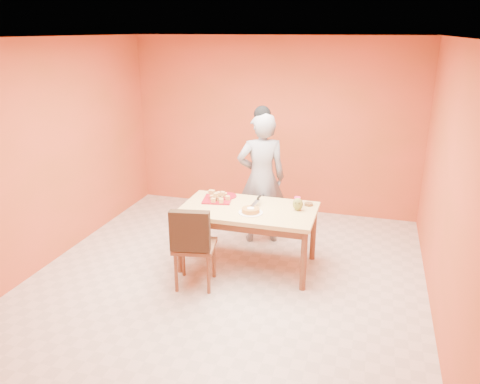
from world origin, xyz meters
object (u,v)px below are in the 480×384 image
(dining_chair, at_px, (194,244))
(egg_ornament, at_px, (298,204))
(person, at_px, (261,179))
(red_dinner_plate, at_px, (226,196))
(pastry_platter, at_px, (218,199))
(sponge_cake, at_px, (251,210))
(magenta_glass, at_px, (297,202))
(dining_table, at_px, (248,215))
(checker_tin, at_px, (309,204))

(dining_chair, relative_size, egg_ornament, 6.48)
(person, height_order, red_dinner_plate, person)
(pastry_platter, distance_m, red_dinner_plate, 0.17)
(sponge_cake, relative_size, magenta_glass, 1.86)
(dining_table, relative_size, dining_chair, 1.63)
(pastry_platter, bearing_deg, red_dinner_plate, 66.97)
(dining_chair, bearing_deg, person, 63.26)
(red_dinner_plate, bearing_deg, sponge_cake, -46.10)
(magenta_glass, distance_m, checker_tin, 0.15)
(pastry_platter, height_order, sponge_cake, sponge_cake)
(dining_table, height_order, egg_ornament, egg_ornament)
(pastry_platter, bearing_deg, magenta_glass, 4.42)
(dining_table, distance_m, egg_ornament, 0.61)
(red_dinner_plate, bearing_deg, egg_ornament, -12.88)
(dining_table, xyz_separation_m, dining_chair, (-0.45, -0.63, -0.16))
(sponge_cake, distance_m, checker_tin, 0.75)
(dining_chair, bearing_deg, dining_table, 44.26)
(dining_chair, height_order, checker_tin, dining_chair)
(magenta_glass, bearing_deg, dining_chair, -139.18)
(dining_table, relative_size, checker_tin, 15.81)
(red_dinner_plate, height_order, sponge_cake, sponge_cake)
(checker_tin, bearing_deg, magenta_glass, -156.28)
(dining_table, xyz_separation_m, checker_tin, (0.68, 0.29, 0.11))
(person, bearing_deg, pastry_platter, 34.84)
(pastry_platter, relative_size, red_dinner_plate, 1.32)
(person, relative_size, pastry_platter, 5.17)
(pastry_platter, bearing_deg, person, 56.37)
(red_dinner_plate, distance_m, egg_ornament, 0.98)
(person, relative_size, magenta_glass, 15.96)
(sponge_cake, xyz_separation_m, egg_ornament, (0.51, 0.24, 0.04))
(egg_ornament, relative_size, checker_tin, 1.50)
(dining_table, distance_m, magenta_glass, 0.61)
(dining_table, bearing_deg, checker_tin, 23.15)
(red_dinner_plate, bearing_deg, magenta_glass, -4.81)
(red_dinner_plate, distance_m, checker_tin, 1.05)
(dining_chair, distance_m, person, 1.51)
(dining_table, bearing_deg, egg_ornament, 9.07)
(red_dinner_plate, xyz_separation_m, checker_tin, (1.05, -0.02, 0.01))
(sponge_cake, bearing_deg, person, 96.25)
(person, relative_size, red_dinner_plate, 6.81)
(dining_table, bearing_deg, sponge_cake, -66.02)
(person, distance_m, pastry_platter, 0.75)
(pastry_platter, bearing_deg, sponge_cake, -31.14)
(pastry_platter, relative_size, checker_tin, 3.41)
(dining_chair, bearing_deg, checker_tin, 29.15)
(magenta_glass, bearing_deg, egg_ornament, -78.30)
(magenta_glass, relative_size, checker_tin, 1.10)
(dining_table, height_order, dining_chair, dining_chair)
(dining_chair, bearing_deg, magenta_glass, 30.79)
(dining_table, bearing_deg, red_dinner_plate, 140.62)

